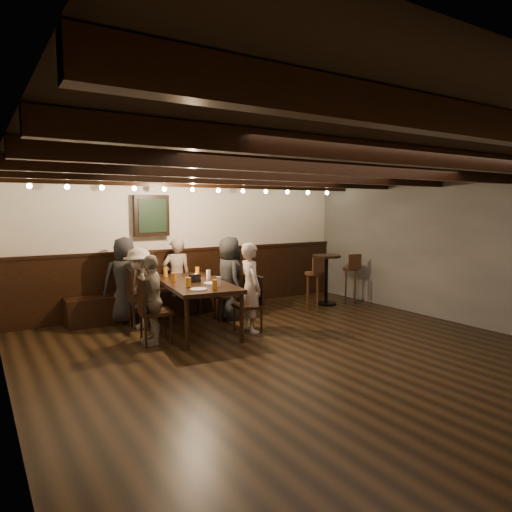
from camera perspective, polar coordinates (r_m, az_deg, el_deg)
room at (r=7.33m, az=-5.97°, el=-0.35°), size 7.00×7.00×7.00m
dining_table at (r=7.08m, az=-7.72°, el=-3.69°), size 1.16×2.12×0.76m
chair_left_near at (r=7.43m, az=-14.06°, el=-6.54°), size 0.48×0.48×0.94m
chair_left_far at (r=6.57m, az=-12.60°, el=-8.21°), size 0.48×0.48×0.93m
chair_right_near at (r=7.81m, az=-3.57°, el=-5.96°), size 0.44×0.44×0.86m
chair_right_far at (r=7.00m, az=-0.91°, el=-7.37°), size 0.44×0.44×0.85m
person_bench_left at (r=7.76m, az=-16.05°, el=-2.91°), size 0.75×0.54×1.42m
person_bench_centre at (r=8.08m, az=-9.88°, el=-2.60°), size 0.54×0.39×1.36m
person_bench_right at (r=8.23m, az=-3.53°, el=-3.03°), size 0.63×0.52×1.18m
person_left_near at (r=7.35m, az=-14.36°, el=-3.92°), size 0.58×0.88×1.27m
person_left_far at (r=6.49m, az=-12.93°, el=-5.33°), size 0.40×0.76×1.24m
person_right_near at (r=7.74m, az=-3.37°, el=-2.76°), size 0.53×0.74×1.40m
person_right_far at (r=6.93m, az=-0.67°, el=-3.96°), size 0.39×0.54×1.36m
pint_a at (r=7.66m, az=-11.26°, el=-2.02°), size 0.07×0.07×0.14m
pint_b at (r=7.75m, az=-7.36°, el=-1.86°), size 0.07×0.07×0.14m
pint_c at (r=7.08m, az=-10.30°, el=-2.66°), size 0.07×0.07×0.14m
pint_d at (r=7.34m, az=-5.95°, el=-2.28°), size 0.07×0.07×0.14m
pint_e at (r=6.58m, az=-8.44°, el=-3.29°), size 0.07×0.07×0.14m
pint_f at (r=6.61m, az=-4.69°, el=-3.19°), size 0.07×0.07×0.14m
pint_g at (r=6.33m, az=-5.20°, el=-3.61°), size 0.07×0.07×0.14m
plate_near at (r=6.37m, az=-7.19°, el=-4.14°), size 0.24×0.24×0.01m
plate_far at (r=6.84m, az=-5.56°, el=-3.41°), size 0.24×0.24×0.01m
condiment_caddy at (r=7.02m, az=-7.62°, el=-2.77°), size 0.15×0.10×0.12m
candle at (r=7.39m, az=-7.52°, el=-2.60°), size 0.05×0.05×0.05m
high_top_table at (r=8.99m, az=8.79°, el=-1.99°), size 0.55×0.55×0.97m
bar_stool_left at (r=8.56m, az=7.13°, el=-4.22°), size 0.31×0.32×0.99m
bar_stool_right at (r=9.25m, az=11.74°, el=-3.53°), size 0.32×0.34×0.99m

